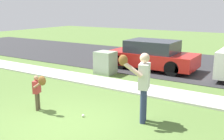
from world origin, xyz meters
TOP-DOWN VIEW (x-y plane):
  - ground_plane at (0.00, 3.50)m, footprint 48.00×48.00m
  - sidewalk_strip at (0.00, 3.60)m, footprint 36.00×1.20m
  - road_surface at (0.00, 8.60)m, footprint 36.00×6.80m
  - person_adult at (1.61, 1.20)m, footprint 0.67×0.78m
  - person_child at (-1.09, 0.35)m, footprint 0.52×0.34m
  - baseball at (0.20, 0.66)m, footprint 0.07×0.07m
  - utility_cabinet at (-1.90, 4.84)m, footprint 0.79×0.72m
  - parked_hatchback_red at (-0.57, 6.69)m, footprint 4.00×1.75m

SIDE VIEW (x-z plane):
  - ground_plane at x=0.00m, z-range 0.00..0.00m
  - road_surface at x=0.00m, z-range 0.00..0.02m
  - sidewalk_strip at x=0.00m, z-range 0.00..0.06m
  - baseball at x=0.20m, z-range 0.00..0.07m
  - utility_cabinet at x=-1.90m, z-range 0.00..0.97m
  - parked_hatchback_red at x=-0.57m, z-range 0.00..1.32m
  - person_child at x=-1.09m, z-range 0.16..1.19m
  - person_adult at x=1.61m, z-range 0.20..1.94m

